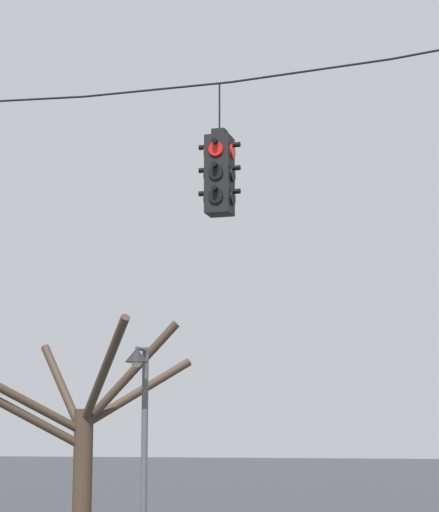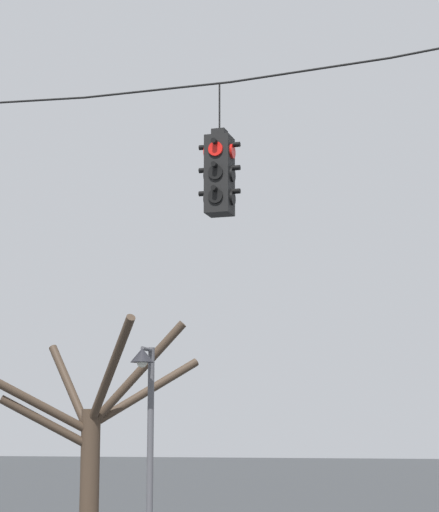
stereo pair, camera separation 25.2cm
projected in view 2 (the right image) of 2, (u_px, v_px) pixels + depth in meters
name	position (u px, v px, depth m)	size (l,w,h in m)	color
span_wire	(156.00, 77.00, 14.05)	(15.30, 0.03, 0.62)	black
traffic_light_near_left_pole	(219.00, 174.00, 13.52)	(0.58, 0.58, 1.85)	black
street_lamp	(146.00, 409.00, 18.20)	(0.43, 0.75, 4.11)	#515156
bare_tree	(93.00, 438.00, 19.80)	(3.74, 3.38, 4.75)	#423326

